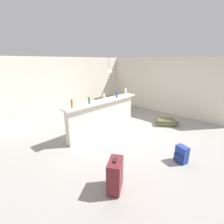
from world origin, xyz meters
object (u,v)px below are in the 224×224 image
Objects in this scene: bottle_blue at (117,94)px; dining_chair_near_partition at (117,105)px; pendant_lamp at (109,70)px; bottle_green at (89,101)px; dining_table at (109,100)px; bottle_amber at (72,104)px; bottle_clear at (104,97)px; bottle_white at (126,91)px; suitcase_flat_olive at (166,122)px; backpack_blue at (181,154)px; suitcase_upright_maroon at (115,175)px.

bottle_blue is 1.42m from dining_chair_near_partition.
dining_chair_near_partition is 1.52m from pendant_lamp.
pendant_lamp is (2.13, 1.26, 0.74)m from bottle_green.
dining_table is 1.31m from pendant_lamp.
bottle_amber is 1.18× the size of bottle_green.
dining_chair_near_partition is (1.51, 0.74, -0.71)m from bottle_clear.
bottle_blue reaches higher than dining_table.
bottle_white is (1.88, 0.12, 0.01)m from bottle_green.
bottle_amber is at bearing 178.99° from bottle_blue.
bottle_clear reaches higher than bottle_green.
suitcase_flat_olive is (0.52, -2.01, -0.41)m from dining_chair_near_partition.
bottle_clear reaches higher than backpack_blue.
bottle_amber is 0.37× the size of pendant_lamp.
pendant_lamp is at bearing 69.37° from backpack_blue.
suitcase_upright_maroon is (-3.74, -0.78, 0.22)m from suitcase_flat_olive.
bottle_white is at bearing -112.67° from dining_chair_near_partition.
bottle_white is at bearing 35.88° from suitcase_upright_maroon.
bottle_blue is 1.73m from pendant_lamp.
dining_chair_near_partition is at bearing 26.09° from bottle_clear.
bottle_clear is 0.94× the size of bottle_white.
dining_chair_near_partition is (-0.06, -0.56, -0.13)m from dining_table.
dining_chair_near_partition is at bearing 19.77° from bottle_green.
bottle_green reaches higher than backpack_blue.
bottle_green is at bearing -160.23° from dining_chair_near_partition.
pendant_lamp is (-0.08, -0.08, 1.31)m from dining_table.
bottle_amber is 0.22× the size of dining_table.
bottle_blue is 2.21m from suitcase_flat_olive.
dining_table is 0.58m from dining_chair_near_partition.
bottle_clear is at bearing -140.23° from dining_table.
pendant_lamp is 0.77× the size of suitcase_flat_olive.
bottle_white is 0.35× the size of pendant_lamp.
dining_table is 4.23m from backpack_blue.
bottle_white is at bearing 11.28° from bottle_blue.
bottle_green is 0.89× the size of bottle_white.
bottle_green is at bearing -1.39° from bottle_amber.
dining_chair_near_partition is (2.15, 0.77, -0.70)m from bottle_green.
bottle_blue is 0.53× the size of backpack_blue.
bottle_blue is (1.21, -0.02, 0.01)m from bottle_green.
suitcase_upright_maroon is at bearing -103.25° from bottle_amber.
bottle_clear is at bearing 0.98° from bottle_amber.
bottle_green is 0.92× the size of bottle_blue.
bottle_green is 1.21m from bottle_blue.
dining_table is (2.21, 1.34, -0.57)m from bottle_green.
dining_chair_near_partition is (0.27, 0.66, -0.72)m from bottle_white.
bottle_white is 1.01m from dining_chair_near_partition.
pendant_lamp is 0.98× the size of suitcase_upright_maroon.
suitcase_flat_olive is at bearing -24.86° from bottle_green.
bottle_clear is 0.33× the size of pendant_lamp.
bottle_blue is 0.68m from bottle_white.
suitcase_flat_olive is (2.03, -1.27, -1.11)m from bottle_clear.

